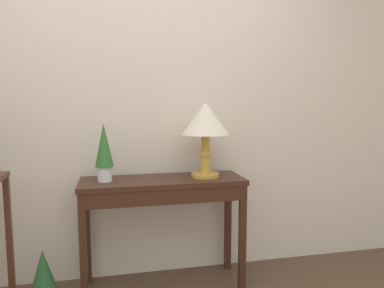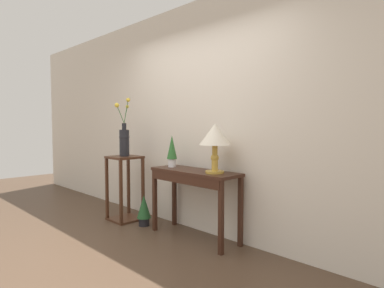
# 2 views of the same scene
# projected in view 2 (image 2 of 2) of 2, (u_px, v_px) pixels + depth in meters

# --- Properties ---
(ground_plane) EXTENTS (12.00, 12.00, 0.01)m
(ground_plane) POSITION_uv_depth(u_px,v_px,m) (88.00, 269.00, 2.99)
(ground_plane) COLOR #4C3828
(back_wall_with_art) EXTENTS (9.00, 0.10, 2.80)m
(back_wall_with_art) POSITION_uv_depth(u_px,v_px,m) (204.00, 117.00, 3.99)
(back_wall_with_art) COLOR beige
(back_wall_with_art) RESTS_ON ground
(console_table) EXTENTS (1.13, 0.39, 0.79)m
(console_table) POSITION_uv_depth(u_px,v_px,m) (193.00, 181.00, 3.73)
(console_table) COLOR #381E14
(console_table) RESTS_ON ground
(table_lamp) EXTENTS (0.34, 0.34, 0.53)m
(table_lamp) POSITION_uv_depth(u_px,v_px,m) (215.00, 137.00, 3.50)
(table_lamp) COLOR gold
(table_lamp) RESTS_ON console_table
(potted_plant_on_console) EXTENTS (0.12, 0.12, 0.39)m
(potted_plant_on_console) POSITION_uv_depth(u_px,v_px,m) (172.00, 150.00, 4.01)
(potted_plant_on_console) COLOR silver
(potted_plant_on_console) RESTS_ON console_table
(pedestal_stand_left) EXTENTS (0.39, 0.39, 0.88)m
(pedestal_stand_left) POSITION_uv_depth(u_px,v_px,m) (125.00, 188.00, 4.48)
(pedestal_stand_left) COLOR #472819
(pedestal_stand_left) RESTS_ON ground
(flower_vase_tall) EXTENTS (0.17, 0.21, 0.78)m
(flower_vase_tall) POSITION_uv_depth(u_px,v_px,m) (124.00, 139.00, 4.44)
(flower_vase_tall) COLOR black
(flower_vase_tall) RESTS_ON pedestal_stand_left
(potted_plant_floor) EXTENTS (0.18, 0.18, 0.41)m
(potted_plant_floor) POSITION_uv_depth(u_px,v_px,m) (144.00, 209.00, 4.23)
(potted_plant_floor) COLOR black
(potted_plant_floor) RESTS_ON ground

